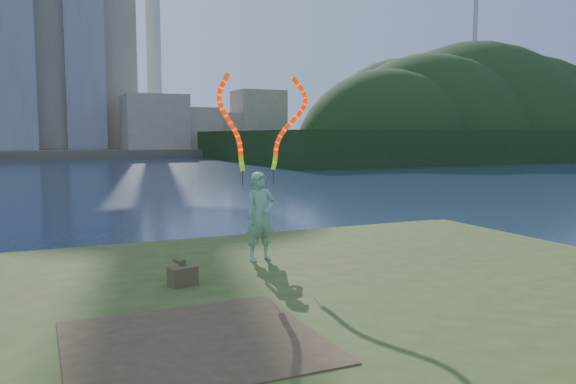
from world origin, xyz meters
name	(u,v)px	position (x,y,z in m)	size (l,w,h in m)	color
ground	(261,310)	(0.00, 0.00, 0.00)	(320.00, 320.00, 0.00)	#17233B
grassy_knoll	(314,330)	(0.00, -2.30, 0.34)	(20.00, 18.00, 0.80)	#3A4A1A
dirt_patch	(194,341)	(-2.20, -3.20, 0.81)	(3.20, 3.00, 0.02)	#47331E
far_shore	(59,152)	(0.00, 95.00, 0.60)	(320.00, 40.00, 1.20)	#4A4536
wooded_hill	(469,156)	(59.57, 59.96, 0.16)	(78.00, 50.00, 63.00)	black
woman_with_ribbons	(260,195)	(0.34, 0.91, 2.19)	(2.13, 0.60, 4.24)	#1D6937
canvas_bag	(182,275)	(-1.66, -0.40, 0.98)	(0.53, 0.59, 0.45)	#434021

